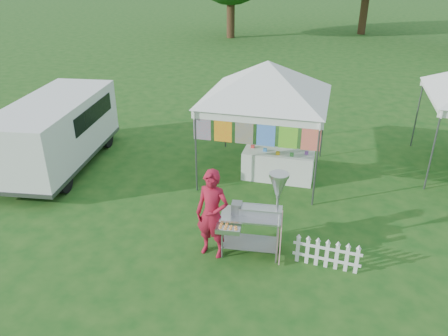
# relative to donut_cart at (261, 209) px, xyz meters

# --- Properties ---
(ground) EXTENTS (120.00, 120.00, 0.00)m
(ground) POSITION_rel_donut_cart_xyz_m (-0.56, 0.08, -1.04)
(ground) COLOR #164814
(ground) RESTS_ON ground
(canopy_main) EXTENTS (4.24, 4.24, 3.45)m
(canopy_main) POSITION_rel_donut_cart_xyz_m (-0.56, 3.57, 1.95)
(canopy_main) COLOR #59595E
(canopy_main) RESTS_ON ground
(donut_cart) EXTENTS (1.26, 0.97, 1.76)m
(donut_cart) POSITION_rel_donut_cart_xyz_m (0.00, 0.00, 0.00)
(donut_cart) COLOR gray
(donut_cart) RESTS_ON ground
(vendor) EXTENTS (0.71, 0.53, 1.80)m
(vendor) POSITION_rel_donut_cart_xyz_m (-0.89, -0.21, -0.14)
(vendor) COLOR maroon
(vendor) RESTS_ON ground
(cargo_van) EXTENTS (2.37, 4.69, 1.87)m
(cargo_van) POSITION_rel_donut_cart_xyz_m (-6.08, 2.66, -0.03)
(cargo_van) COLOR white
(cargo_van) RESTS_ON ground
(picket_fence) EXTENTS (1.26, 0.12, 0.56)m
(picket_fence) POSITION_rel_donut_cart_xyz_m (1.27, -0.09, -0.75)
(picket_fence) COLOR white
(picket_fence) RESTS_ON ground
(display_table) EXTENTS (1.80, 0.70, 0.75)m
(display_table) POSITION_rel_donut_cart_xyz_m (-0.14, 3.30, -0.66)
(display_table) COLOR white
(display_table) RESTS_ON ground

